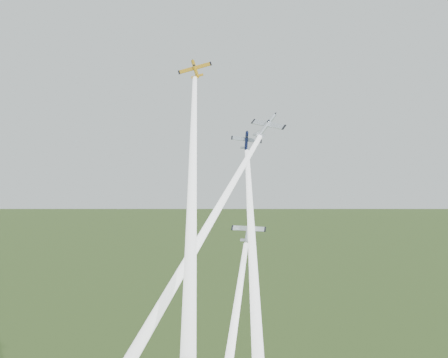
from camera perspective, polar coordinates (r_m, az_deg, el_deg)
The scene contains 7 objects.
plane_yellow at distance 126.33m, azimuth -2.95°, elevation 11.12°, with size 7.64×7.58×1.20m, color orange, non-canonical shape.
smoke_trail_yellow at distance 100.69m, azimuth -3.25°, elevation -0.99°, with size 2.33×2.33×63.57m, color white, non-canonical shape.
plane_navy at distance 121.25m, azimuth 2.30°, elevation 3.93°, with size 6.66×6.61×1.04m, color #0D1439, non-canonical shape.
smoke_trail_navy at distance 99.92m, azimuth 3.04°, elevation -9.76°, with size 2.33×2.33×61.29m, color white, non-canonical shape.
plane_silver_right at distance 116.09m, azimuth 4.34°, elevation 5.45°, with size 8.22×8.16×1.29m, color silver, non-canonical shape.
smoke_trail_silver_right at distance 99.62m, azimuth -3.29°, elevation -7.59°, with size 2.33×2.33×59.02m, color white, non-canonical shape.
plane_silver_low at distance 107.56m, azimuth 2.47°, elevation -5.20°, with size 6.68×6.63×1.05m, color silver, non-canonical shape.
Camera 1 is at (31.75, -114.96, 96.96)m, focal length 45.00 mm.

